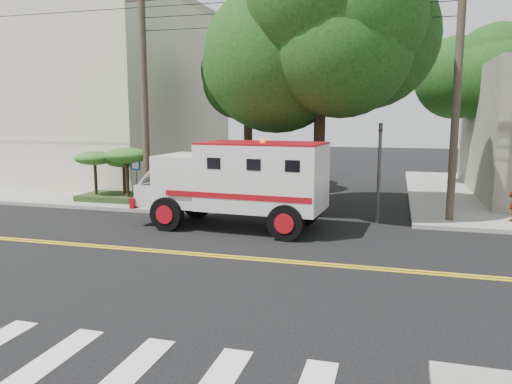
% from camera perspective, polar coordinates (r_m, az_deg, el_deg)
% --- Properties ---
extents(ground, '(100.00, 100.00, 0.00)m').
position_cam_1_polar(ground, '(13.90, -3.28, -7.41)').
color(ground, black).
rests_on(ground, ground).
extents(sidewalk_nw, '(17.00, 17.00, 0.15)m').
position_cam_1_polar(sidewalk_nw, '(31.88, -18.48, 1.47)').
color(sidewalk_nw, gray).
rests_on(sidewalk_nw, ground).
extents(building_left, '(16.00, 14.00, 10.00)m').
position_cam_1_polar(building_left, '(34.05, -20.29, 10.38)').
color(building_left, beige).
rests_on(building_left, sidewalk_nw).
extents(utility_pole_left, '(0.28, 0.28, 9.00)m').
position_cam_1_polar(utility_pole_left, '(21.13, -12.62, 10.27)').
color(utility_pole_left, '#382D23').
rests_on(utility_pole_left, ground).
extents(utility_pole_right, '(0.28, 0.28, 9.00)m').
position_cam_1_polar(utility_pole_right, '(18.92, 21.95, 10.05)').
color(utility_pole_right, '#382D23').
rests_on(utility_pole_right, ground).
extents(tree_main, '(6.08, 5.70, 9.85)m').
position_cam_1_polar(tree_main, '(19.27, 8.72, 18.62)').
color(tree_main, black).
rests_on(tree_main, ground).
extents(tree_left, '(4.48, 4.20, 7.70)m').
position_cam_1_polar(tree_left, '(25.47, -0.36, 12.95)').
color(tree_left, black).
rests_on(tree_left, ground).
extents(tree_right, '(4.80, 4.50, 8.20)m').
position_cam_1_polar(tree_right, '(28.81, 25.28, 12.37)').
color(tree_right, black).
rests_on(tree_right, ground).
extents(traffic_signal, '(0.15, 0.18, 3.60)m').
position_cam_1_polar(traffic_signal, '(18.29, 13.92, 3.35)').
color(traffic_signal, '#3F3F42').
rests_on(traffic_signal, ground).
extents(accessibility_sign, '(0.45, 0.10, 2.02)m').
position_cam_1_polar(accessibility_sign, '(21.71, -13.52, 1.90)').
color(accessibility_sign, '#3F3F42').
rests_on(accessibility_sign, ground).
extents(palm_planter, '(3.52, 2.63, 2.36)m').
position_cam_1_polar(palm_planter, '(22.69, -15.72, 2.81)').
color(palm_planter, '#1E3314').
rests_on(palm_planter, sidewalk_nw).
extents(armored_truck, '(6.69, 3.00, 2.98)m').
position_cam_1_polar(armored_truck, '(17.06, -1.93, 1.44)').
color(armored_truck, silver).
rests_on(armored_truck, ground).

